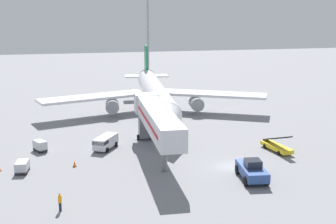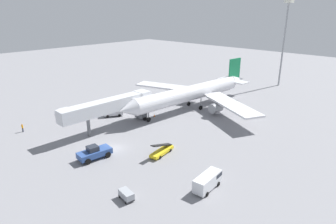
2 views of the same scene
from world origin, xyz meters
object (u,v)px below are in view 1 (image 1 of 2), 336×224
(pushback_tug, at_px, (252,170))
(ground_crew_worker_foreground, at_px, (60,202))
(belt_loader_truck, at_px, (277,146))
(apron_light_mast, at_px, (148,8))
(baggage_cart_near_center, at_px, (40,145))
(baggage_cart_near_right, at_px, (22,166))
(jet_bridge, at_px, (156,118))
(safety_cone_alpha, at_px, (75,164))
(service_van_rear_left, at_px, (105,142))
(airplane_at_gate, at_px, (155,93))
(safety_cone_charlie, at_px, (151,131))

(pushback_tug, height_order, ground_crew_worker_foreground, pushback_tug)
(belt_loader_truck, distance_m, apron_light_mast, 67.43)
(belt_loader_truck, distance_m, baggage_cart_near_center, 32.79)
(pushback_tug, height_order, baggage_cart_near_center, pushback_tug)
(baggage_cart_near_right, bearing_deg, jet_bridge, 9.64)
(ground_crew_worker_foreground, xyz_separation_m, safety_cone_alpha, (1.69, 12.79, -0.62))
(pushback_tug, distance_m, service_van_rear_left, 21.95)
(service_van_rear_left, relative_size, ground_crew_worker_foreground, 2.64)
(airplane_at_gate, relative_size, jet_bridge, 2.04)
(service_van_rear_left, bearing_deg, pushback_tug, -44.89)
(service_van_rear_left, bearing_deg, safety_cone_alpha, -124.04)
(pushback_tug, bearing_deg, safety_cone_charlie, 109.06)
(pushback_tug, distance_m, safety_cone_alpha, 21.89)
(service_van_rear_left, xyz_separation_m, ground_crew_worker_foreground, (-6.11, -19.32, -0.06))
(ground_crew_worker_foreground, bearing_deg, safety_cone_charlie, 61.92)
(airplane_at_gate, bearing_deg, ground_crew_worker_foreground, -113.94)
(belt_loader_truck, xyz_separation_m, ground_crew_worker_foreground, (-29.23, -13.18, 0.25))
(safety_cone_alpha, relative_size, safety_cone_charlie, 1.22)
(ground_crew_worker_foreground, bearing_deg, baggage_cart_near_right, 110.55)
(jet_bridge, bearing_deg, safety_cone_charlie, 82.73)
(airplane_at_gate, relative_size, safety_cone_charlie, 73.62)
(safety_cone_alpha, bearing_deg, safety_cone_charlie, 47.47)
(airplane_at_gate, relative_size, baggage_cart_near_right, 18.26)
(baggage_cart_near_right, height_order, safety_cone_alpha, baggage_cart_near_right)
(safety_cone_alpha, bearing_deg, baggage_cart_near_center, 120.95)
(jet_bridge, bearing_deg, service_van_rear_left, 145.73)
(service_van_rear_left, bearing_deg, apron_light_mast, 74.05)
(baggage_cart_near_right, xyz_separation_m, safety_cone_charlie, (18.47, 14.09, -0.48))
(jet_bridge, relative_size, service_van_rear_left, 4.52)
(service_van_rear_left, distance_m, ground_crew_worker_foreground, 20.26)
(airplane_at_gate, distance_m, baggage_cart_near_right, 33.68)
(airplane_at_gate, xyz_separation_m, baggage_cart_near_center, (-19.61, -17.61, -3.45))
(baggage_cart_near_center, xyz_separation_m, apron_light_mast, (25.59, 57.47, 18.28))
(service_van_rear_left, xyz_separation_m, safety_cone_alpha, (-4.41, -6.53, -0.68))
(airplane_at_gate, distance_m, belt_loader_truck, 27.87)
(airplane_at_gate, relative_size, safety_cone_alpha, 60.41)
(jet_bridge, relative_size, belt_loader_truck, 3.84)
(belt_loader_truck, bearing_deg, ground_crew_worker_foreground, -155.73)
(pushback_tug, distance_m, baggage_cart_near_right, 27.44)
(service_van_rear_left, bearing_deg, baggage_cart_near_right, -145.64)
(baggage_cart_near_right, distance_m, safety_cone_charlie, 23.23)
(jet_bridge, distance_m, pushback_tug, 14.93)
(service_van_rear_left, distance_m, baggage_cart_near_right, 12.88)
(baggage_cart_near_right, bearing_deg, ground_crew_worker_foreground, -69.45)
(belt_loader_truck, xyz_separation_m, safety_cone_charlie, (-15.28, 12.97, -0.43))
(jet_bridge, relative_size, safety_cone_charlie, 36.08)
(airplane_at_gate, xyz_separation_m, ground_crew_worker_foreground, (-16.82, -37.87, -3.30))
(pushback_tug, xyz_separation_m, service_van_rear_left, (-15.55, 15.49, -0.11))
(baggage_cart_near_center, bearing_deg, belt_loader_truck, -12.47)
(service_van_rear_left, xyz_separation_m, apron_light_mast, (16.70, 58.41, 18.06))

